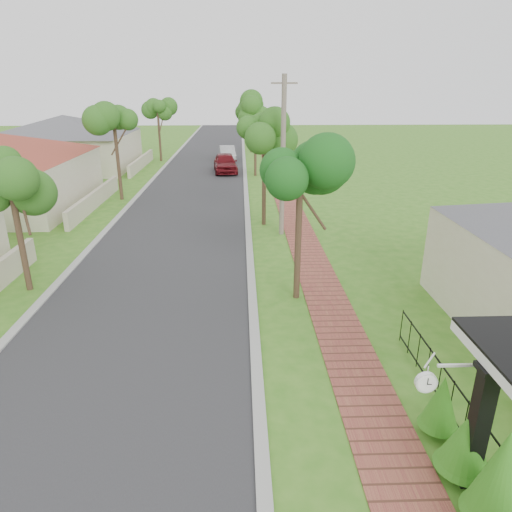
# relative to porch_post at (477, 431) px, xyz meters

# --- Properties ---
(ground) EXTENTS (160.00, 160.00, 0.00)m
(ground) POSITION_rel_porch_post_xyz_m (-4.55, 1.00, -1.12)
(ground) COLOR #36741B
(ground) RESTS_ON ground
(road) EXTENTS (7.00, 120.00, 0.02)m
(road) POSITION_rel_porch_post_xyz_m (-7.55, 21.00, -1.12)
(road) COLOR #28282B
(road) RESTS_ON ground
(kerb_right) EXTENTS (0.30, 120.00, 0.10)m
(kerb_right) POSITION_rel_porch_post_xyz_m (-3.90, 21.00, -1.12)
(kerb_right) COLOR #9E9E99
(kerb_right) RESTS_ON ground
(kerb_left) EXTENTS (0.30, 120.00, 0.10)m
(kerb_left) POSITION_rel_porch_post_xyz_m (-11.20, 21.00, -1.12)
(kerb_left) COLOR #9E9E99
(kerb_left) RESTS_ON ground
(sidewalk) EXTENTS (1.50, 120.00, 0.03)m
(sidewalk) POSITION_rel_porch_post_xyz_m (-1.30, 21.00, -1.12)
(sidewalk) COLOR #99563D
(sidewalk) RESTS_ON ground
(porch_post) EXTENTS (0.48, 0.48, 2.52)m
(porch_post) POSITION_rel_porch_post_xyz_m (0.00, 0.00, 0.00)
(porch_post) COLOR black
(porch_post) RESTS_ON ground
(picket_fence) EXTENTS (0.03, 8.02, 1.00)m
(picket_fence) POSITION_rel_porch_post_xyz_m (0.35, 1.00, -0.59)
(picket_fence) COLOR black
(picket_fence) RESTS_ON ground
(street_trees) EXTENTS (10.70, 37.65, 5.89)m
(street_trees) POSITION_rel_porch_post_xyz_m (-7.42, 27.84, 3.42)
(street_trees) COLOR #382619
(street_trees) RESTS_ON ground
(hedge_row) EXTENTS (0.92, 4.28, 2.19)m
(hedge_row) POSITION_rel_porch_post_xyz_m (-0.10, -0.66, -0.24)
(hedge_row) COLOR #186213
(hedge_row) RESTS_ON ground
(far_house_grey) EXTENTS (15.56, 15.56, 4.60)m
(far_house_grey) POSITION_rel_porch_post_xyz_m (-19.52, 35.00, 1.22)
(far_house_grey) COLOR beige
(far_house_grey) RESTS_ON ground
(parked_car_red) EXTENTS (2.30, 4.85, 1.60)m
(parked_car_red) POSITION_rel_porch_post_xyz_m (-5.55, 32.59, -0.32)
(parked_car_red) COLOR #610E14
(parked_car_red) RESTS_ON ground
(parked_car_white) EXTENTS (1.83, 4.25, 1.36)m
(parked_car_white) POSITION_rel_porch_post_xyz_m (-5.55, 39.14, -0.44)
(parked_car_white) COLOR #B8B8BA
(parked_car_white) RESTS_ON ground
(near_tree) EXTENTS (2.13, 2.13, 5.47)m
(near_tree) POSITION_rel_porch_post_xyz_m (-2.35, 8.00, 3.24)
(near_tree) COLOR #382619
(near_tree) RESTS_ON ground
(utility_pole) EXTENTS (1.20, 0.24, 7.50)m
(utility_pole) POSITION_rel_porch_post_xyz_m (-2.25, 15.30, 2.69)
(utility_pole) COLOR #76685C
(utility_pole) RESTS_ON ground
(station_clock) EXTENTS (1.06, 0.13, 0.59)m
(station_clock) POSITION_rel_porch_post_xyz_m (-0.86, 0.40, 0.83)
(station_clock) COLOR white
(station_clock) RESTS_ON ground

